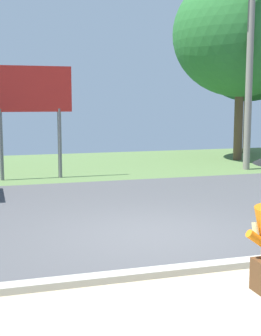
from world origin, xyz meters
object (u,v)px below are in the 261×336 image
tree_left_far (241,34)px  tree_right_far (250,55)px  utility_pole (250,67)px  roadside_billboard (30,97)px

tree_left_far → tree_right_far: size_ratio=1.14×
utility_pole → tree_right_far: utility_pole is taller
tree_right_far → tree_left_far: bearing=-127.7°
roadside_billboard → tree_right_far: (10.42, 4.81, 2.00)m
roadside_billboard → tree_right_far: bearing=24.8°
tree_left_far → tree_right_far: 2.90m
utility_pole → tree_left_far: (1.12, 2.62, 1.48)m
utility_pole → roadside_billboard: (-7.57, 0.06, -1.08)m
utility_pole → tree_right_far: size_ratio=1.03×
roadside_billboard → utility_pole: bearing=-0.5°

